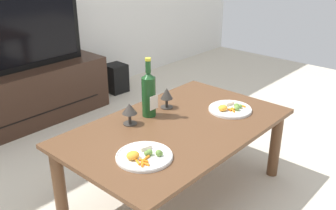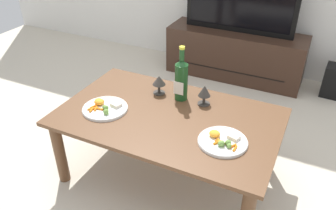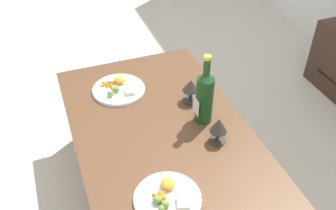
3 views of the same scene
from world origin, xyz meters
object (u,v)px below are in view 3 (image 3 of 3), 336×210
object	(u,v)px
wine_bottle	(205,96)
dinner_plate_left	(119,89)
dinner_plate_right	(167,198)
dining_table	(162,142)
goblet_right	(219,127)
goblet_left	(191,87)

from	to	relation	value
wine_bottle	dinner_plate_left	size ratio (longest dim) A/B	1.29
wine_bottle	dinner_plate_right	bearing A→B (deg)	-40.01
dining_table	goblet_right	bearing A→B (deg)	55.41
goblet_right	dinner_plate_right	bearing A→B (deg)	-54.75
dining_table	wine_bottle	xyz separation A→B (m)	(-0.01, 0.21, 0.22)
dining_table	goblet_right	xyz separation A→B (m)	(0.15, 0.21, 0.16)
wine_bottle	dining_table	bearing A→B (deg)	-87.02
goblet_right	goblet_left	bearing A→B (deg)	180.00
dinner_plate_left	dinner_plate_right	distance (m)	0.76
wine_bottle	dinner_plate_left	bearing A→B (deg)	-138.53
dinner_plate_left	dining_table	bearing A→B (deg)	16.36
goblet_right	dinner_plate_right	distance (m)	0.41
goblet_right	dinner_plate_left	distance (m)	0.62
dining_table	goblet_left	distance (m)	0.32
wine_bottle	dinner_plate_right	xyz separation A→B (m)	(0.39, -0.33, -0.13)
wine_bottle	dinner_plate_right	world-z (taller)	wine_bottle
dinner_plate_left	dinner_plate_right	world-z (taller)	dinner_plate_left
dinner_plate_left	dinner_plate_right	xyz separation A→B (m)	(0.76, -0.00, 0.00)
wine_bottle	dinner_plate_left	xyz separation A→B (m)	(-0.37, -0.33, -0.13)
goblet_left	wine_bottle	bearing A→B (deg)	0.18
goblet_right	dinner_plate_left	world-z (taller)	goblet_right
goblet_left	goblet_right	size ratio (longest dim) A/B	0.96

